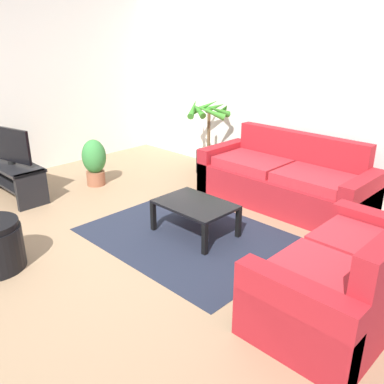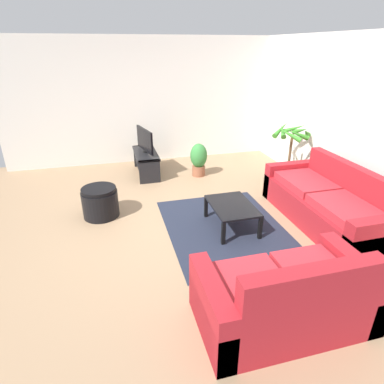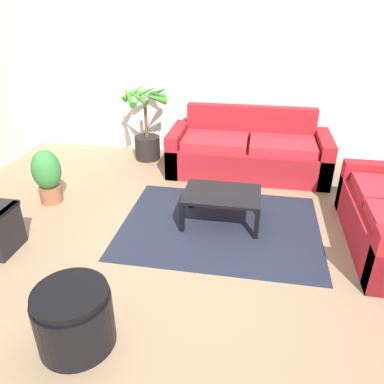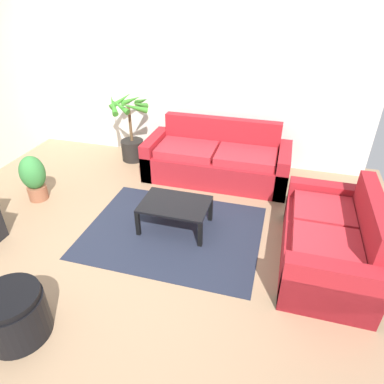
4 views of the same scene
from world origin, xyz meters
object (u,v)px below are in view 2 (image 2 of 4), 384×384
object	(u,v)px
potted_palm	(289,159)
potted_plant_small	(199,159)
coffee_table	(232,208)
ottoman	(100,202)
couch_main	(327,204)
tv_stand	(146,160)
couch_loveseat	(285,298)
tv	(145,140)

from	to	relation	value
potted_palm	potted_plant_small	bearing A→B (deg)	-116.64
coffee_table	ottoman	bearing A→B (deg)	-114.83
couch_main	potted_palm	bearing A→B (deg)	170.57
tv_stand	ottoman	bearing A→B (deg)	-29.58
couch_loveseat	ottoman	world-z (taller)	couch_loveseat
potted_palm	ottoman	xyz separation A→B (m)	(0.49, -3.58, -0.25)
couch_main	couch_loveseat	bearing A→B (deg)	-45.13
couch_loveseat	tv	xyz separation A→B (m)	(-4.37, -0.76, 0.44)
tv	potted_palm	xyz separation A→B (m)	(1.18, 2.64, -0.25)
potted_plant_small	ottoman	xyz separation A→B (m)	(1.29, -1.98, -0.13)
tv_stand	ottoman	xyz separation A→B (m)	(1.66, -0.94, -0.07)
couch_main	couch_loveseat	xyz separation A→B (m)	(1.61, -1.62, -0.00)
ottoman	tv_stand	bearing A→B (deg)	150.42
couch_loveseat	tv_stand	world-z (taller)	couch_loveseat
potted_palm	ottoman	size ratio (longest dim) A/B	2.07
tv	tv_stand	bearing A→B (deg)	-76.85
potted_plant_small	ottoman	world-z (taller)	potted_plant_small
tv	potted_plant_small	bearing A→B (deg)	70.10
tv	coffee_table	bearing A→B (deg)	20.15
couch_loveseat	tv_stand	distance (m)	4.43
potted_plant_small	potted_palm	bearing A→B (deg)	63.36
couch_loveseat	potted_plant_small	xyz separation A→B (m)	(-3.99, 0.28, 0.07)
potted_plant_small	couch_loveseat	bearing A→B (deg)	-4.01
couch_main	potted_palm	size ratio (longest dim) A/B	1.93
tv_stand	tv	world-z (taller)	tv
couch_main	coffee_table	distance (m)	1.46
couch_loveseat	tv	size ratio (longest dim) A/B	2.08
couch_loveseat	ottoman	distance (m)	3.19
tv	ottoman	bearing A→B (deg)	-29.65
couch_main	coffee_table	world-z (taller)	couch_main
couch_main	coffee_table	bearing A→B (deg)	-98.87
couch_loveseat	tv	bearing A→B (deg)	-170.16
tv	potted_palm	bearing A→B (deg)	65.93
potted_plant_small	couch_main	bearing A→B (deg)	29.28
potted_plant_small	coffee_table	bearing A→B (deg)	-2.87
potted_palm	ottoman	world-z (taller)	potted_palm
tv	ottoman	distance (m)	1.98
couch_main	potted_plant_small	distance (m)	2.73
couch_loveseat	tv	world-z (taller)	tv
couch_loveseat	potted_palm	xyz separation A→B (m)	(-3.19, 1.88, 0.19)
coffee_table	ottoman	world-z (taller)	ottoman
coffee_table	potted_palm	bearing A→B (deg)	128.45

